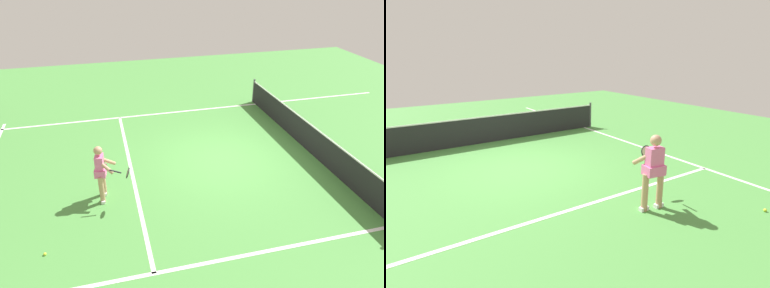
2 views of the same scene
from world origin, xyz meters
The scene contains 6 objects.
ground_plane centered at (0.00, 0.00, 0.00)m, with size 24.96×24.96×0.00m, color #4C9342.
service_line_marking centered at (0.00, -2.82, 0.00)m, with size 8.18×0.10×0.01m, color white.
sideline_right_marking centered at (4.09, 0.00, 0.00)m, with size 0.10×17.20×0.01m, color white.
court_net centered at (0.00, 2.94, 0.47)m, with size 8.86×0.08×1.01m.
tennis_player centered at (1.19, -3.65, 0.85)m, with size 0.88×0.91×1.55m.
tennis_ball_near centered at (2.98, -5.02, 0.03)m, with size 0.07×0.07×0.07m, color #D1E533.
Camera 2 is at (-3.34, -7.82, 3.11)m, focal length 30.36 mm.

